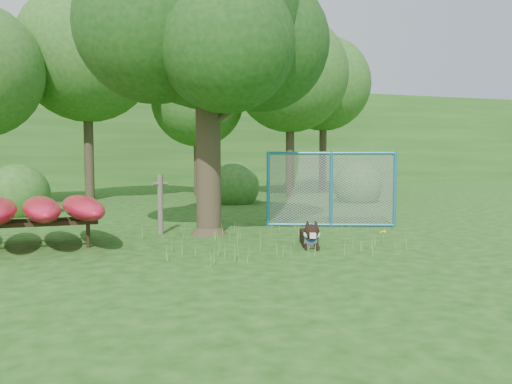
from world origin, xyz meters
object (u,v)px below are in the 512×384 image
object	(u,v)px
kayak_rack	(20,210)
husky_dog	(310,236)
fence_section	(331,189)
oak_tree	(206,25)

from	to	relation	value
kayak_rack	husky_dog	distance (m)	5.49
kayak_rack	fence_section	world-z (taller)	fence_section
kayak_rack	husky_dog	xyz separation A→B (m)	(5.24, -1.53, -0.54)
oak_tree	kayak_rack	distance (m)	5.38
husky_dog	fence_section	world-z (taller)	fence_section
oak_tree	husky_dog	distance (m)	5.11
husky_dog	fence_section	size ratio (longest dim) A/B	0.39
kayak_rack	fence_section	distance (m)	6.87
husky_dog	kayak_rack	bearing A→B (deg)	-177.83
oak_tree	husky_dog	size ratio (longest dim) A/B	5.74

